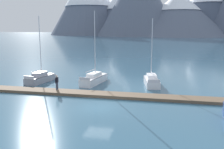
{
  "coord_description": "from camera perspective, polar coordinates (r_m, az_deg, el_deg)",
  "views": [
    {
      "loc": [
        6.0,
        -21.79,
        7.27
      ],
      "look_at": [
        0.0,
        6.0,
        2.0
      ],
      "focal_mm": 40.78,
      "sensor_mm": 36.0,
      "label": 1
    }
  ],
  "objects": [
    {
      "name": "sailboat_mid_dock_port",
      "position": [
        33.29,
        8.75,
        -1.24
      ],
      "size": [
        2.54,
        6.38,
        8.39
      ],
      "color": "silver",
      "rests_on": "ground"
    },
    {
      "name": "sailboat_second_berth",
      "position": [
        33.9,
        -3.72,
        -0.86
      ],
      "size": [
        2.49,
        6.76,
        9.37
      ],
      "color": "white",
      "rests_on": "ground"
    },
    {
      "name": "ground_plane",
      "position": [
        23.74,
        -3.08,
        -7.34
      ],
      "size": [
        700.0,
        700.0,
        0.0
      ],
      "primitive_type": "plane",
      "color": "#335B75"
    },
    {
      "name": "mountain_rear_spur",
      "position": [
        255.91,
        20.68,
        15.24
      ],
      "size": [
        72.53,
        72.53,
        58.99
      ],
      "color": "#424C60",
      "rests_on": "ground"
    },
    {
      "name": "mountain_east_summit",
      "position": [
        228.85,
        14.64,
        13.21
      ],
      "size": [
        83.08,
        83.08,
        37.18
      ],
      "color": "slate",
      "rests_on": "ground"
    },
    {
      "name": "person_on_dock",
      "position": [
        29.46,
        -12.27,
        -1.51
      ],
      "size": [
        0.26,
        0.59,
        1.69
      ],
      "color": "#384256",
      "rests_on": "dock"
    },
    {
      "name": "dock",
      "position": [
        27.42,
        -0.89,
        -4.56
      ],
      "size": [
        29.56,
        2.09,
        0.3
      ],
      "color": "brown",
      "rests_on": "ground"
    },
    {
      "name": "sailboat_nearest_berth",
      "position": [
        35.84,
        -15.44,
        -0.64
      ],
      "size": [
        2.4,
        5.86,
        8.73
      ],
      "color": "#93939E",
      "rests_on": "ground"
    },
    {
      "name": "mountain_central_massif",
      "position": [
        262.18,
        3.24,
        15.78
      ],
      "size": [
        73.95,
        73.95,
        58.61
      ],
      "color": "#4C566B",
      "rests_on": "ground"
    }
  ]
}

